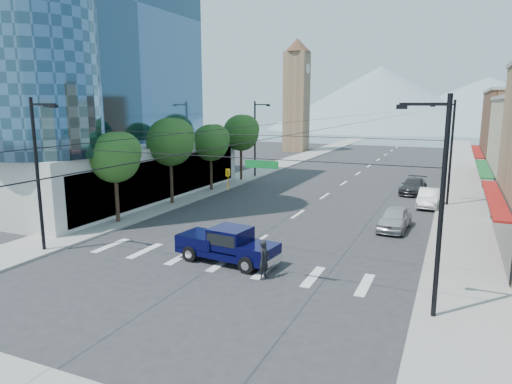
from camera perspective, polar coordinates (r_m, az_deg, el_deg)
ground at (r=24.19m, az=-5.50°, el=-9.97°), size 160.00×160.00×0.00m
sidewalk_left at (r=64.57m, az=2.48°, el=3.28°), size 4.00×120.00×0.15m
sidewalk_right at (r=60.30m, az=24.27°, el=1.78°), size 4.00×120.00×0.15m
office_tower at (r=50.57m, az=-25.37°, el=16.52°), size 29.50×27.00×30.00m
clock_tower at (r=86.26m, az=5.10°, el=12.18°), size 4.80×4.80×20.40m
mountain_left at (r=171.70m, az=15.22°, el=11.29°), size 80.00×80.00×22.00m
mountain_right at (r=179.91m, az=26.93°, el=9.83°), size 90.00×90.00×18.00m
tree_near at (r=34.21m, az=-17.00°, el=4.36°), size 3.65×3.64×6.71m
tree_midnear at (r=39.70m, az=-10.46°, el=6.36°), size 4.09×4.09×7.52m
tree_midfar at (r=45.70m, az=-5.50°, el=6.30°), size 3.65×3.64×6.71m
tree_far at (r=51.87m, az=-1.72°, el=7.55°), size 4.09×4.09×7.52m
signal_rig at (r=22.01m, az=-6.55°, el=0.48°), size 21.80×0.20×9.00m
lamp_pole_nw at (r=54.38m, az=-0.01°, el=7.02°), size 2.00×0.25×9.00m
lamp_pole_ne at (r=41.85m, az=23.04°, el=5.01°), size 2.00×0.25×9.00m
pickup_truck at (r=25.36m, az=-3.65°, el=-6.48°), size 6.05×2.78×1.98m
pedestrian at (r=22.94m, az=1.03°, el=-8.44°), size 0.54×0.77×2.00m
parked_car_near at (r=33.20m, az=16.93°, el=-3.19°), size 2.18×4.77×1.59m
parked_car_mid at (r=41.62m, az=20.79°, el=-0.68°), size 1.76×4.71×1.54m
parked_car_far at (r=47.27m, az=19.06°, el=0.72°), size 2.48×5.32×1.50m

